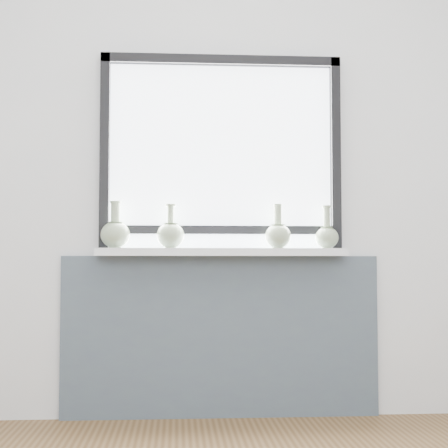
{
  "coord_description": "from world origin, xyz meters",
  "views": [
    {
      "loc": [
        -0.24,
        -1.91,
        0.82
      ],
      "look_at": [
        0.0,
        1.55,
        1.02
      ],
      "focal_mm": 55.0,
      "sensor_mm": 36.0,
      "label": 1
    }
  ],
  "objects": [
    {
      "name": "windowsill",
      "position": [
        0.0,
        1.71,
        0.88
      ],
      "size": [
        1.32,
        0.18,
        0.04
      ],
      "primitive_type": "cube",
      "color": "white",
      "rests_on": "apron_panel"
    },
    {
      "name": "vase_b",
      "position": [
        -0.27,
        1.71,
        0.98
      ],
      "size": [
        0.15,
        0.15,
        0.23
      ],
      "rotation": [
        0.0,
        0.0,
        -0.17
      ],
      "color": "#98AF89",
      "rests_on": "windowsill"
    },
    {
      "name": "apron_panel",
      "position": [
        0.0,
        1.78,
        0.43
      ],
      "size": [
        1.7,
        0.03,
        0.86
      ],
      "primitive_type": "cube",
      "color": "#43535C",
      "rests_on": "ground"
    },
    {
      "name": "vase_a",
      "position": [
        -0.56,
        1.7,
        0.98
      ],
      "size": [
        0.15,
        0.15,
        0.25
      ],
      "rotation": [
        0.0,
        0.0,
        0.24
      ],
      "color": "#98AF89",
      "rests_on": "windowsill"
    },
    {
      "name": "vase_c",
      "position": [
        0.3,
        1.68,
        0.97
      ],
      "size": [
        0.14,
        0.14,
        0.23
      ],
      "rotation": [
        0.0,
        0.0,
        -0.14
      ],
      "color": "#98AF89",
      "rests_on": "windowsill"
    },
    {
      "name": "back_wall",
      "position": [
        0.0,
        1.81,
        1.3
      ],
      "size": [
        3.6,
        0.02,
        2.6
      ],
      "primitive_type": "cube",
      "color": "silver",
      "rests_on": "ground"
    },
    {
      "name": "vase_d",
      "position": [
        0.56,
        1.7,
        0.97
      ],
      "size": [
        0.12,
        0.12,
        0.23
      ],
      "rotation": [
        0.0,
        0.0,
        -0.03
      ],
      "color": "#98AF89",
      "rests_on": "windowsill"
    },
    {
      "name": "window",
      "position": [
        0.0,
        1.77,
        1.44
      ],
      "size": [
        1.3,
        0.06,
        1.05
      ],
      "color": "black",
      "rests_on": "windowsill"
    }
  ]
}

